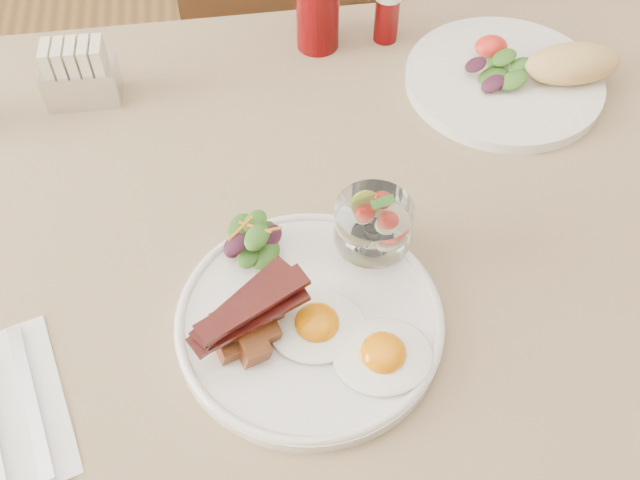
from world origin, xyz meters
TOP-DOWN VIEW (x-y plane):
  - table at (0.00, 0.00)m, footprint 1.33×0.88m
  - chair_far at (0.00, 0.66)m, footprint 0.42×0.42m
  - main_plate at (-0.08, -0.12)m, footprint 0.28×0.28m
  - fried_eggs at (-0.05, -0.15)m, footprint 0.16×0.13m
  - bacon_potato_pile at (-0.15, -0.13)m, footprint 0.13×0.09m
  - side_salad at (-0.13, -0.02)m, footprint 0.08×0.07m
  - fruit_cup at (-0.00, -0.04)m, footprint 0.08×0.08m
  - second_plate at (0.25, 0.22)m, footprint 0.29×0.27m
  - sugar_caddy at (-0.33, 0.28)m, footprint 0.10×0.06m
  - napkin_cutlery at (-0.38, -0.17)m, footprint 0.15×0.21m

SIDE VIEW (x-z plane):
  - chair_far at x=0.00m, z-range 0.06..0.99m
  - table at x=0.00m, z-range 0.29..1.04m
  - napkin_cutlery at x=-0.38m, z-range 0.75..0.76m
  - main_plate at x=-0.08m, z-range 0.75..0.77m
  - second_plate at x=0.25m, z-range 0.74..0.80m
  - fried_eggs at x=-0.05m, z-range 0.76..0.79m
  - side_salad at x=-0.13m, z-range 0.77..0.81m
  - sugar_caddy at x=-0.33m, z-range 0.75..0.83m
  - bacon_potato_pile at x=-0.15m, z-range 0.77..0.82m
  - fruit_cup at x=0.00m, z-range 0.77..0.86m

